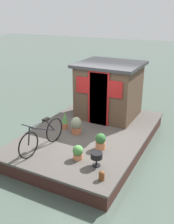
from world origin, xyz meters
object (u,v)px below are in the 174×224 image
object	(u,v)px
bicycle	(42,136)
potted_plant_ivy	(78,152)
houseboat_cabin	(109,90)
mooring_bollard	(102,175)
potted_plant_sage	(65,120)
potted_plant_rosemary	(101,141)
charcoal_grill	(97,156)
potted_plant_thyme	(76,125)

from	to	relation	value
bicycle	potted_plant_ivy	xyz separation A→B (m)	(-0.01, -1.08, -0.20)
houseboat_cabin	bicycle	world-z (taller)	houseboat_cabin
bicycle	mooring_bollard	distance (m)	2.05
potted_plant_ivy	potted_plant_sage	world-z (taller)	potted_plant_sage
potted_plant_rosemary	charcoal_grill	distance (m)	0.83
potted_plant_rosemary	charcoal_grill	size ratio (longest dim) A/B	1.27
houseboat_cabin	potted_plant_ivy	distance (m)	3.13
potted_plant_rosemary	potted_plant_ivy	bearing A→B (deg)	158.29
bicycle	charcoal_grill	world-z (taller)	bicycle
bicycle	potted_plant_thyme	xyz separation A→B (m)	(1.24, -0.33, -0.13)
potted_plant_sage	potted_plant_ivy	bearing A→B (deg)	-138.31
potted_plant_thyme	potted_plant_sage	distance (m)	0.51
houseboat_cabin	potted_plant_sage	xyz separation A→B (m)	(-1.61, 0.79, -0.68)
houseboat_cabin	potted_plant_rosemary	size ratio (longest dim) A/B	4.65
mooring_bollard	potted_plant_sage	bearing A→B (deg)	47.94
potted_plant_sage	bicycle	bearing A→B (deg)	-173.28
houseboat_cabin	potted_plant_sage	distance (m)	1.92
bicycle	houseboat_cabin	bearing A→B (deg)	-11.84
mooring_bollard	houseboat_cabin	bearing A→B (deg)	20.72
houseboat_cabin	mooring_bollard	distance (m)	3.86
bicycle	charcoal_grill	size ratio (longest dim) A/B	4.89
potted_plant_thyme	potted_plant_sage	size ratio (longest dim) A/B	0.94
potted_plant_sage	charcoal_grill	bearing A→B (deg)	-129.39
houseboat_cabin	potted_plant_ivy	size ratio (longest dim) A/B	5.58
houseboat_cabin	potted_plant_sage	world-z (taller)	houseboat_cabin
houseboat_cabin	potted_plant_thyme	xyz separation A→B (m)	(-1.76, 0.30, -0.68)
potted_plant_thyme	potted_plant_ivy	world-z (taller)	potted_plant_thyme
houseboat_cabin	charcoal_grill	size ratio (longest dim) A/B	5.90
bicycle	potted_plant_sage	size ratio (longest dim) A/B	3.13
potted_plant_ivy	potted_plant_sage	distance (m)	1.88
houseboat_cabin	potted_plant_rosemary	xyz separation A→B (m)	(-2.29, -0.74, -0.71)
bicycle	potted_plant_ivy	bearing A→B (deg)	-90.46
potted_plant_rosemary	mooring_bollard	xyz separation A→B (m)	(-1.24, -0.59, -0.11)
potted_plant_thyme	potted_plant_rosemary	world-z (taller)	potted_plant_thyme
potted_plant_thyme	mooring_bollard	distance (m)	2.41
potted_plant_ivy	mooring_bollard	world-z (taller)	potted_plant_ivy
bicycle	charcoal_grill	xyz separation A→B (m)	(-0.08, -1.62, -0.13)
potted_plant_rosemary	mooring_bollard	bearing A→B (deg)	-154.43
bicycle	potted_plant_rosemary	bearing A→B (deg)	-62.54
bicycle	potted_plant_ivy	distance (m)	1.10
potted_plant_thyme	mooring_bollard	xyz separation A→B (m)	(-1.77, -1.63, -0.15)
potted_plant_rosemary	charcoal_grill	world-z (taller)	potted_plant_rosemary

